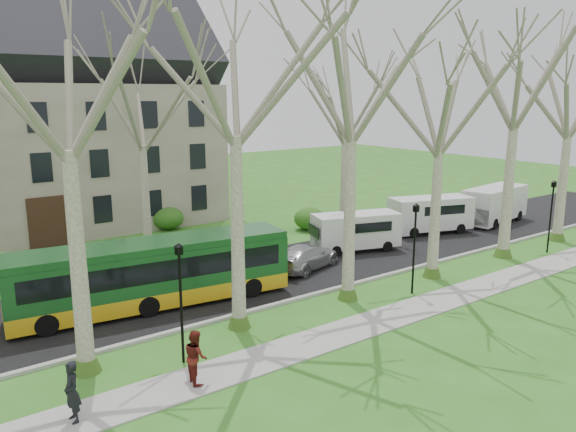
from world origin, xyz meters
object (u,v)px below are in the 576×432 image
Objects in this scene: sedan at (306,257)px; van_a at (356,232)px; pedestrian_a at (72,392)px; pedestrian_b at (196,356)px; van_c at (495,205)px; bus_follow at (154,273)px; van_b at (430,215)px.

van_a is at bearing -94.54° from sedan.
pedestrian_b is at bearing 84.75° from pedestrian_a.
van_c is (13.42, -0.45, 0.17)m from van_a.
van_a is 2.83× the size of pedestrian_a.
bus_follow is 8.89m from sedan.
pedestrian_b is at bearing -139.80° from van_b.
bus_follow is at bearing 174.18° from van_c.
sedan is (8.84, 0.29, -0.87)m from bus_follow.
van_b is at bearing 165.38° from van_c.
van_b is at bearing -60.55° from pedestrian_b.
sedan is 2.48× the size of pedestrian_a.
van_c reaches higher than sedan.
pedestrian_a is at bearing -138.14° from van_a.
van_b is at bearing 19.99° from van_a.
van_a is (4.65, 1.08, 0.48)m from sedan.
van_a is 13.43m from van_c.
van_b is 0.93× the size of van_c.
sedan is 12.95m from pedestrian_b.
van_c is at bearing 11.49° from van_b.
pedestrian_b is (-10.50, -7.58, 0.24)m from sedan.
bus_follow reaches higher than sedan.
pedestrian_b is (-22.31, -8.96, -0.32)m from van_b.
van_c is at bearing 8.81° from bus_follow.
sedan is at bearing 174.21° from van_c.
van_b is (11.81, 1.38, 0.56)m from sedan.
van_a is at bearing 109.84° from pedestrian_a.
van_a is at bearing -159.27° from van_b.
van_b is 24.05m from pedestrian_b.
bus_follow reaches higher than van_c.
sedan is at bearing -149.35° from van_a.
van_b is (7.16, 0.30, 0.08)m from van_a.
pedestrian_a is 1.02× the size of pedestrian_b.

